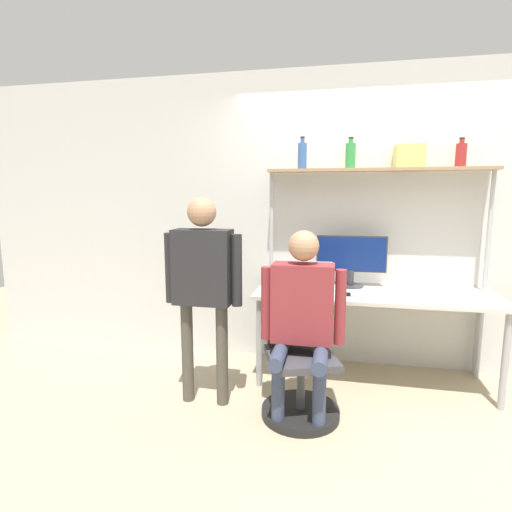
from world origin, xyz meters
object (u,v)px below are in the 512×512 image
at_px(laptop, 313,284).
at_px(person_seated, 302,310).
at_px(monitor, 351,258).
at_px(office_chair, 299,377).
at_px(bottle_green, 350,155).
at_px(person_standing, 203,275).
at_px(cell_phone, 347,295).
at_px(bottle_blue, 302,156).
at_px(storage_box, 409,157).
at_px(bottle_red, 461,155).

height_order(laptop, person_seated, person_seated).
bearing_deg(laptop, person_seated, -93.56).
height_order(monitor, office_chair, monitor).
bearing_deg(bottle_green, monitor, -47.68).
xyz_separation_m(monitor, person_standing, (-1.08, -0.82, -0.04)).
distance_m(monitor, bottle_green, 0.88).
relative_size(cell_phone, person_standing, 0.10).
bearing_deg(monitor, bottle_blue, 174.99).
distance_m(monitor, storage_box, 0.97).
relative_size(person_seated, person_standing, 0.86).
bearing_deg(monitor, laptop, -137.08).
relative_size(laptop, person_standing, 0.19).
xyz_separation_m(monitor, bottle_blue, (-0.45, 0.04, 0.89)).
bearing_deg(person_standing, office_chair, -1.47).
xyz_separation_m(bottle_red, bottle_blue, (-1.29, 0.00, 0.02)).
relative_size(cell_phone, bottle_green, 0.57).
xyz_separation_m(office_chair, bottle_blue, (-0.09, 0.88, 1.64)).
xyz_separation_m(laptop, bottle_blue, (-0.14, 0.32, 1.08)).
distance_m(person_standing, bottle_blue, 1.41).
relative_size(cell_phone, person_seated, 0.11).
distance_m(cell_phone, bottle_blue, 1.27).
xyz_separation_m(laptop, person_seated, (-0.04, -0.60, -0.05)).
height_order(monitor, bottle_red, bottle_red).
bearing_deg(bottle_green, laptop, -129.88).
relative_size(monitor, person_standing, 0.39).
distance_m(person_seated, bottle_blue, 1.46).
distance_m(monitor, cell_phone, 0.43).
bearing_deg(office_chair, cell_phone, 56.39).
bearing_deg(monitor, person_seated, -111.34).
relative_size(office_chair, storage_box, 3.99).
bearing_deg(bottle_red, bottle_blue, 180.00).
height_order(office_chair, person_standing, person_standing).
distance_m(monitor, office_chair, 1.18).
bearing_deg(person_seated, laptop, 86.44).
height_order(monitor, cell_phone, monitor).
bearing_deg(storage_box, monitor, -174.90).
bearing_deg(person_standing, person_seated, -4.87).
relative_size(laptop, office_chair, 0.33).
relative_size(person_seated, bottle_green, 5.07).
height_order(monitor, person_seated, person_seated).
distance_m(office_chair, person_standing, 1.02).
relative_size(bottle_red, bottle_blue, 0.84).
xyz_separation_m(laptop, person_standing, (-0.78, -0.53, 0.15)).
height_order(bottle_red, bottle_green, bottle_green).
xyz_separation_m(laptop, storage_box, (0.75, 0.32, 1.05)).
bearing_deg(person_seated, bottle_green, 71.47).
relative_size(person_seated, storage_box, 5.84).
xyz_separation_m(cell_phone, person_standing, (-1.05, -0.47, 0.21)).
bearing_deg(bottle_red, person_seated, -142.15).
distance_m(person_standing, bottle_red, 2.29).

